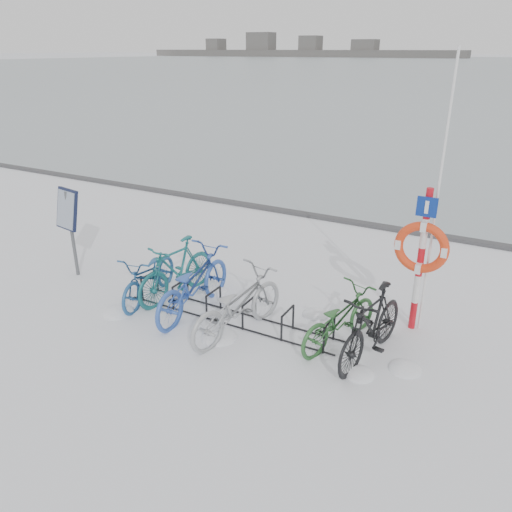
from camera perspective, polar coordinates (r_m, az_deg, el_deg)
ground at (r=8.77m, az=-2.85°, el=-7.15°), size 900.00×900.00×0.00m
quay_edge at (r=13.68m, az=10.22°, el=3.96°), size 400.00×0.25×0.10m
bike_rack at (r=8.68m, az=-2.87°, el=-6.11°), size 4.00×0.48×0.46m
info_board at (r=10.56m, az=-20.69°, el=4.48°), size 0.64×0.33×1.83m
lifebuoy_station at (r=8.22m, az=18.43°, el=0.91°), size 0.84×0.23×4.39m
shoreline at (r=294.77m, az=3.91°, el=22.31°), size 180.00×12.00×9.50m
bike_0 at (r=9.46m, az=-12.08°, el=-2.06°), size 0.96×1.92×0.96m
bike_1 at (r=9.40m, az=-9.09°, el=-1.36°), size 0.81×1.97×1.15m
bike_2 at (r=8.83m, az=-7.24°, el=-2.89°), size 0.83×2.21×1.15m
bike_3 at (r=8.11m, az=-2.15°, el=-5.36°), size 1.14×2.19×1.10m
bike_4 at (r=7.99m, az=9.52°, el=-6.79°), size 1.14×1.89×0.94m
bike_5 at (r=7.67m, az=13.09°, el=-7.48°), size 0.87×2.00×1.16m
snow_drifts at (r=8.49m, az=-1.41°, el=-8.22°), size 5.43×2.16×0.21m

